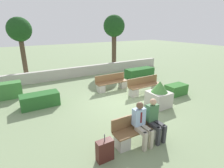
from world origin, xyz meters
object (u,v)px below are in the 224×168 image
object	(u,v)px
bench_left_side	(112,84)
suitcase	(105,150)
planter_corner_left	(159,95)
person_seated_man	(141,122)
bench_right_side	(145,87)
tree_leftmost	(20,31)
person_seated_woman	(154,118)
tree_center_left	(114,28)
bench_front	(138,132)

from	to	relation	value
bench_left_side	suitcase	size ratio (longest dim) A/B	2.35
planter_corner_left	suitcase	size ratio (longest dim) A/B	1.46
person_seated_man	planter_corner_left	bearing A→B (deg)	34.65
bench_right_side	planter_corner_left	bearing A→B (deg)	-117.39
bench_left_side	tree_leftmost	xyz separation A→B (m)	(-3.99, 4.73, 2.82)
planter_corner_left	suitcase	distance (m)	4.12
person_seated_woman	planter_corner_left	distance (m)	2.54
person_seated_woman	bench_right_side	bearing A→B (deg)	53.16
person_seated_man	tree_leftmost	size ratio (longest dim) A/B	0.34
bench_left_side	bench_right_side	size ratio (longest dim) A/B	0.94
tree_center_left	tree_leftmost	bearing A→B (deg)	-179.57
bench_front	person_seated_man	bearing A→B (deg)	-89.40
person_seated_woman	suitcase	xyz separation A→B (m)	(-1.83, -0.07, -0.44)
planter_corner_left	bench_front	bearing A→B (deg)	-147.61
suitcase	tree_center_left	world-z (taller)	tree_center_left
person_seated_man	planter_corner_left	distance (m)	2.96
bench_left_side	tree_center_left	bearing A→B (deg)	64.28
bench_front	person_seated_man	xyz separation A→B (m)	(0.00, -0.14, 0.43)
suitcase	tree_leftmost	distance (m)	9.93
suitcase	tree_center_left	distance (m)	11.67
bench_right_side	tree_leftmost	bearing A→B (deg)	122.12
person_seated_woman	person_seated_man	bearing A→B (deg)	179.85
bench_front	bench_left_side	xyz separation A→B (m)	(1.71, 4.51, 0.01)
bench_left_side	bench_right_side	distance (m)	1.88
bench_right_side	person_seated_man	xyz separation A→B (m)	(-2.97, -3.25, 0.41)
suitcase	tree_leftmost	size ratio (longest dim) A/B	0.20
tree_leftmost	suitcase	bearing A→B (deg)	-84.04
bench_right_side	tree_center_left	distance (m)	7.10
person_seated_man	tree_center_left	size ratio (longest dim) A/B	0.31
bench_left_side	planter_corner_left	bearing A→B (deg)	-69.68
person_seated_man	suitcase	bearing A→B (deg)	-176.63
bench_front	planter_corner_left	world-z (taller)	planter_corner_left
bench_right_side	tree_leftmost	distance (m)	8.55
person_seated_man	suitcase	xyz separation A→B (m)	(-1.30, -0.08, -0.45)
person_seated_man	person_seated_woman	distance (m)	0.53
person_seated_man	planter_corner_left	xyz separation A→B (m)	(2.43, 1.68, -0.22)
bench_left_side	person_seated_man	xyz separation A→B (m)	(-1.71, -4.65, 0.42)
person_seated_woman	bench_left_side	bearing A→B (deg)	75.77
person_seated_woman	tree_leftmost	bearing A→B (deg)	106.70
person_seated_woman	planter_corner_left	size ratio (longest dim) A/B	1.13
suitcase	tree_center_left	bearing A→B (deg)	57.54
bench_front	suitcase	world-z (taller)	bench_front
planter_corner_left	tree_center_left	bearing A→B (deg)	73.32
bench_front	suitcase	size ratio (longest dim) A/B	2.06
bench_right_side	suitcase	bearing A→B (deg)	-150.49
person_seated_man	tree_leftmost	world-z (taller)	tree_leftmost
person_seated_man	bench_front	bearing A→B (deg)	90.60
bench_left_side	person_seated_woman	xyz separation A→B (m)	(-1.18, -4.65, 0.41)
bench_left_side	tree_center_left	world-z (taller)	tree_center_left
bench_right_side	suitcase	xyz separation A→B (m)	(-4.26, -3.33, -0.04)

